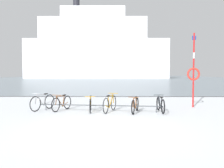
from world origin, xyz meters
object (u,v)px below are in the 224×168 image
(bicycle_4, at_px, (135,105))
(bicycle_2, at_px, (90,104))
(bicycle_5, at_px, (160,105))
(ferry_ship, at_px, (96,50))
(rescue_post, at_px, (194,72))
(bicycle_0, at_px, (43,102))
(bicycle_1, at_px, (62,103))
(bicycle_3, at_px, (110,104))

(bicycle_4, bearing_deg, bicycle_2, 171.76)
(bicycle_5, bearing_deg, bicycle_4, -173.55)
(bicycle_4, relative_size, ferry_ship, 0.04)
(bicycle_5, xyz_separation_m, rescue_post, (1.99, 1.53, 1.50))
(bicycle_0, bearing_deg, rescue_post, 7.48)
(bicycle_2, xyz_separation_m, bicycle_4, (2.04, -0.30, -0.00))
(bicycle_0, distance_m, bicycle_1, 0.95)
(bicycle_1, height_order, bicycle_2, bicycle_1)
(bicycle_4, xyz_separation_m, rescue_post, (3.15, 1.66, 1.51))
(bicycle_4, xyz_separation_m, bicycle_5, (1.16, 0.13, 0.01))
(bicycle_4, distance_m, rescue_post, 3.87)
(bicycle_4, height_order, bicycle_5, bicycle_5)
(bicycle_3, xyz_separation_m, bicycle_4, (1.14, -0.22, -0.04))
(bicycle_4, relative_size, rescue_post, 0.41)
(bicycle_5, height_order, rescue_post, rescue_post)
(bicycle_0, height_order, bicycle_2, bicycle_0)
(bicycle_0, relative_size, bicycle_1, 0.99)
(bicycle_2, distance_m, bicycle_4, 2.07)
(bicycle_0, relative_size, bicycle_2, 0.93)
(bicycle_0, bearing_deg, bicycle_3, -7.88)
(bicycle_1, xyz_separation_m, bicycle_2, (1.39, -0.25, -0.01))
(bicycle_3, distance_m, ferry_ship, 62.07)
(bicycle_4, distance_m, bicycle_5, 1.17)
(bicycle_0, distance_m, bicycle_4, 4.43)
(bicycle_0, distance_m, ferry_ship, 61.43)
(rescue_post, bearing_deg, bicycle_5, -142.46)
(ferry_ship, bearing_deg, bicycle_3, -84.85)
(bicycle_1, height_order, bicycle_3, bicycle_3)
(bicycle_2, height_order, ferry_ship, ferry_ship)
(bicycle_3, height_order, rescue_post, rescue_post)
(bicycle_0, height_order, bicycle_4, bicycle_0)
(bicycle_3, relative_size, rescue_post, 0.43)
(bicycle_4, bearing_deg, ferry_ship, 96.19)
(bicycle_1, bearing_deg, ferry_ship, 93.03)
(bicycle_0, bearing_deg, ferry_ship, 92.15)
(bicycle_0, distance_m, bicycle_5, 5.57)
(bicycle_2, bearing_deg, bicycle_1, 169.90)
(bicycle_1, relative_size, bicycle_4, 0.99)
(bicycle_1, relative_size, bicycle_3, 0.94)
(bicycle_2, relative_size, ferry_ship, 0.04)
(bicycle_1, distance_m, bicycle_5, 4.62)
(bicycle_0, bearing_deg, bicycle_4, -8.71)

